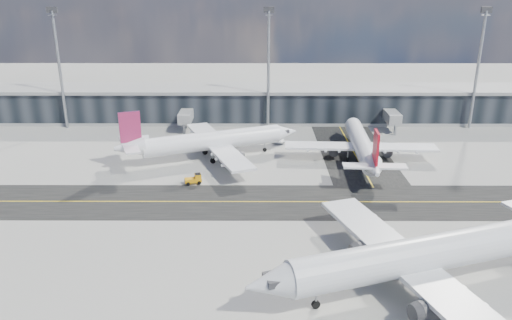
# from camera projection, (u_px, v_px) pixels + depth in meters

# --- Properties ---
(ground) EXTENTS (300.00, 300.00, 0.00)m
(ground) POSITION_uv_depth(u_px,v_px,m) (274.00, 212.00, 78.93)
(ground) COLOR gray
(ground) RESTS_ON ground
(taxiway_lanes) EXTENTS (180.00, 63.00, 0.03)m
(taxiway_lanes) POSITION_uv_depth(u_px,v_px,m) (294.00, 186.00, 89.02)
(taxiway_lanes) COLOR black
(taxiway_lanes) RESTS_ON ground
(terminal_concourse) EXTENTS (152.00, 19.80, 8.80)m
(terminal_concourse) POSITION_uv_depth(u_px,v_px,m) (268.00, 105.00, 129.20)
(terminal_concourse) COLOR black
(terminal_concourse) RESTS_ON ground
(floodlight_masts) EXTENTS (102.50, 0.70, 28.90)m
(floodlight_masts) POSITION_uv_depth(u_px,v_px,m) (268.00, 65.00, 118.76)
(floodlight_masts) COLOR gray
(floodlight_masts) RESTS_ON ground
(airliner_af) EXTENTS (36.92, 31.95, 11.36)m
(airliner_af) POSITION_uv_depth(u_px,v_px,m) (210.00, 141.00, 101.42)
(airliner_af) COLOR white
(airliner_af) RESTS_ON ground
(airliner_redtail) EXTENTS (30.84, 36.19, 10.72)m
(airliner_redtail) POSITION_uv_depth(u_px,v_px,m) (362.00, 145.00, 99.82)
(airliner_redtail) COLOR white
(airliner_redtail) RESTS_ON ground
(airliner_near) EXTENTS (42.80, 36.93, 12.98)m
(airliner_near) POSITION_uv_depth(u_px,v_px,m) (424.00, 255.00, 58.44)
(airliner_near) COLOR silver
(airliner_near) RESTS_ON ground
(baggage_tug) EXTENTS (3.24, 2.17, 1.86)m
(baggage_tug) POSITION_uv_depth(u_px,v_px,m) (195.00, 179.00, 89.67)
(baggage_tug) COLOR orange
(baggage_tug) RESTS_ON ground
(service_van) EXTENTS (4.04, 5.82, 1.48)m
(service_van) POSITION_uv_depth(u_px,v_px,m) (277.00, 139.00, 113.17)
(service_van) COLOR white
(service_van) RESTS_ON ground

